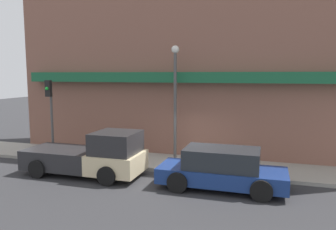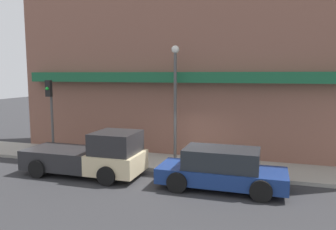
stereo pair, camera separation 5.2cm
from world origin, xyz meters
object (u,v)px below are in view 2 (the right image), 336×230
parked_car (221,169)px  pickup_truck (91,156)px  fire_hydrant (90,152)px  traffic_light (50,104)px  street_lamp (175,89)px

parked_car → pickup_truck: bearing=-177.7°
parked_car → fire_hydrant: parked_car is taller
fire_hydrant → traffic_light: (-2.12, 0.02, 2.26)m
pickup_truck → traffic_light: traffic_light is taller
parked_car → fire_hydrant: 6.90m
traffic_light → pickup_truck: bearing=-30.2°
fire_hydrant → parked_car: bearing=-16.4°
pickup_truck → traffic_light: 4.34m
pickup_truck → traffic_light: (-3.38, 1.97, 1.89)m
street_lamp → parked_car: bearing=-48.1°
parked_car → traffic_light: (-8.74, 1.97, 1.98)m
parked_car → street_lamp: bearing=134.2°
parked_car → traffic_light: size_ratio=1.24×
parked_car → traffic_light: bearing=169.6°
fire_hydrant → street_lamp: street_lamp is taller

